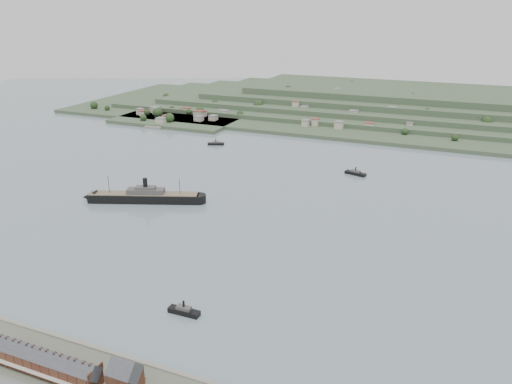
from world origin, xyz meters
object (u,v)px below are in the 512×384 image
at_px(tugboat, 184,311).
at_px(terrace_row, 39,360).
at_px(gabled_building, 125,376).
at_px(steamship, 141,197).

bearing_deg(tugboat, terrace_row, -118.42).
distance_m(gabled_building, steamship, 198.15).
height_order(gabled_building, tugboat, gabled_building).
xyz_separation_m(gabled_building, steamship, (-108.66, 165.64, -4.11)).
bearing_deg(gabled_building, tugboat, 97.00).
bearing_deg(terrace_row, tugboat, 61.58).
relative_size(steamship, tugboat, 5.63).
xyz_separation_m(terrace_row, tugboat, (30.97, 57.22, -5.12)).
height_order(terrace_row, steamship, steamship).
relative_size(gabled_building, steamship, 0.16).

